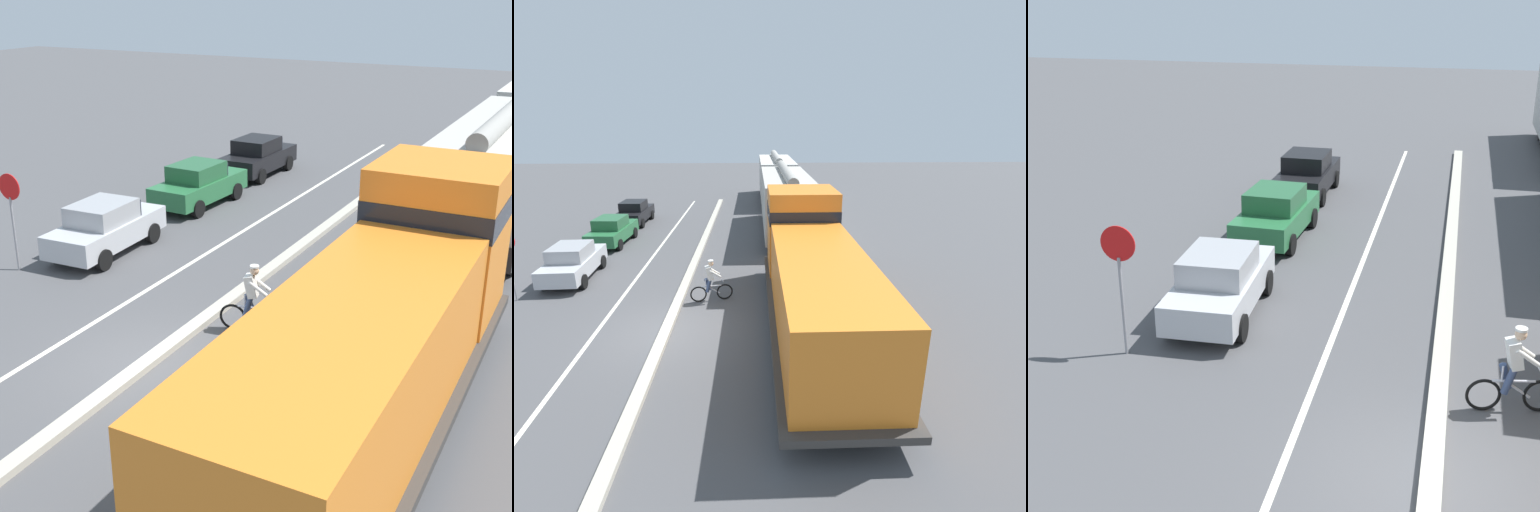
{
  "view_description": "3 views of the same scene",
  "coord_description": "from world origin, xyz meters",
  "views": [
    {
      "loc": [
        8.41,
        -11.09,
        7.89
      ],
      "look_at": [
        0.59,
        3.98,
        1.3
      ],
      "focal_mm": 50.0,
      "sensor_mm": 36.0,
      "label": 1
    },
    {
      "loc": [
        3.09,
        -12.33,
        6.84
      ],
      "look_at": [
        3.69,
        3.04,
        1.67
      ],
      "focal_mm": 28.0,
      "sensor_mm": 36.0,
      "label": 2
    },
    {
      "loc": [
        -0.04,
        -9.54,
        7.44
      ],
      "look_at": [
        -3.98,
        6.38,
        1.13
      ],
      "focal_mm": 50.0,
      "sensor_mm": 36.0,
      "label": 3
    }
  ],
  "objects": [
    {
      "name": "lane_stripe",
      "position": [
        -2.4,
        6.0,
        0.0
      ],
      "size": [
        0.14,
        36.0,
        0.01
      ],
      "primitive_type": "cube",
      "color": "silver",
      "rests_on": "ground"
    },
    {
      "name": "parked_car_black",
      "position": [
        -5.38,
        15.68,
        0.82
      ],
      "size": [
        1.87,
        4.22,
        1.62
      ],
      "color": "black",
      "rests_on": "ground"
    },
    {
      "name": "cyclist",
      "position": [
        1.3,
        2.46,
        0.82
      ],
      "size": [
        1.69,
        0.55,
        1.71
      ],
      "color": "black",
      "rests_on": "ground"
    },
    {
      "name": "ground_plane",
      "position": [
        0.0,
        0.0,
        0.0
      ],
      "size": [
        120.0,
        120.0,
        0.0
      ],
      "primitive_type": "plane",
      "color": "#4C4C4F"
    },
    {
      "name": "median_curb",
      "position": [
        0.0,
        6.0,
        0.08
      ],
      "size": [
        0.36,
        36.0,
        0.16
      ],
      "primitive_type": "cube",
      "color": "#B2AD9E",
      "rests_on": "ground"
    },
    {
      "name": "parked_car_silver",
      "position": [
        -5.22,
        5.14,
        0.82
      ],
      "size": [
        1.97,
        4.27,
        1.62
      ],
      "color": "#B7BABF",
      "rests_on": "ground"
    },
    {
      "name": "parked_car_green",
      "position": [
        -5.29,
        10.68,
        0.82
      ],
      "size": [
        1.96,
        4.27,
        1.62
      ],
      "color": "#286B3D",
      "rests_on": "ground"
    },
    {
      "name": "stop_sign",
      "position": [
        -6.56,
        2.79,
        2.02
      ],
      "size": [
        0.76,
        0.08,
        2.88
      ],
      "color": "gray",
      "rests_on": "ground"
    }
  ]
}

